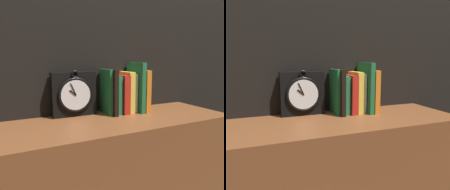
# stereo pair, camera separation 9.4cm
# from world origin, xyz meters

# --- Properties ---
(wall_back) EXTENTS (6.00, 0.05, 2.60)m
(wall_back) POSITION_xyz_m (0.00, 0.21, 1.30)
(wall_back) COLOR black
(wall_back) RESTS_ON ground_plane
(clock) EXTENTS (0.21, 0.06, 0.21)m
(clock) POSITION_xyz_m (-0.12, 0.15, 1.05)
(clock) COLOR black
(clock) RESTS_ON bookshelf
(book_slot0_green) EXTENTS (0.01, 0.12, 0.22)m
(book_slot0_green) POSITION_xyz_m (0.03, 0.12, 1.06)
(book_slot0_green) COLOR #1F6E39
(book_slot0_green) RESTS_ON bookshelf
(book_slot1_black) EXTENTS (0.02, 0.14, 0.22)m
(book_slot1_black) POSITION_xyz_m (0.04, 0.10, 1.06)
(book_slot1_black) COLOR black
(book_slot1_black) RESTS_ON bookshelf
(book_slot2_green) EXTENTS (0.03, 0.12, 0.18)m
(book_slot2_green) POSITION_xyz_m (0.07, 0.11, 1.04)
(book_slot2_green) COLOR #227143
(book_slot2_green) RESTS_ON bookshelf
(book_slot3_red) EXTENTS (0.03, 0.13, 0.19)m
(book_slot3_red) POSITION_xyz_m (0.10, 0.11, 1.04)
(book_slot3_red) COLOR red
(book_slot3_red) RESTS_ON bookshelf
(book_slot4_yellow) EXTENTS (0.03, 0.12, 0.20)m
(book_slot4_yellow) POSITION_xyz_m (0.14, 0.11, 1.05)
(book_slot4_yellow) COLOR yellow
(book_slot4_yellow) RESTS_ON bookshelf
(book_slot5_white) EXTENTS (0.01, 0.12, 0.19)m
(book_slot5_white) POSITION_xyz_m (0.16, 0.12, 1.05)
(book_slot5_white) COLOR silver
(book_slot5_white) RESTS_ON bookshelf
(book_slot6_green) EXTENTS (0.02, 0.15, 0.25)m
(book_slot6_green) POSITION_xyz_m (0.19, 0.10, 1.07)
(book_slot6_green) COLOR #1E663D
(book_slot6_green) RESTS_ON bookshelf
(book_slot7_orange) EXTENTS (0.03, 0.15, 0.21)m
(book_slot7_orange) POSITION_xyz_m (0.21, 0.10, 1.05)
(book_slot7_orange) COLOR orange
(book_slot7_orange) RESTS_ON bookshelf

